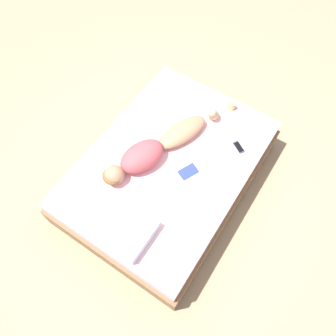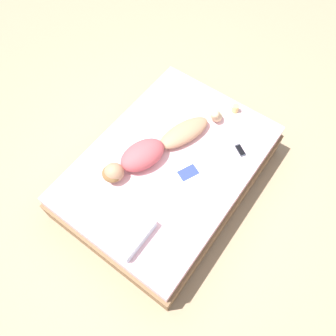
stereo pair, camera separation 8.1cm
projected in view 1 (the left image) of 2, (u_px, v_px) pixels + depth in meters
ground_plane at (168, 182)px, 3.85m from camera, size 12.00×12.00×0.00m
bed at (168, 172)px, 3.64m from camera, size 1.63×2.28×0.49m
person at (151, 151)px, 3.36m from camera, size 0.63×1.30×0.23m
open_magazine at (194, 179)px, 3.31m from camera, size 0.49×0.42×0.01m
coffee_mug at (232, 106)px, 3.71m from camera, size 0.10×0.07×0.10m
cell_phone at (239, 147)px, 3.49m from camera, size 0.17×0.14×0.01m
plush_toy at (213, 114)px, 3.60m from camera, size 0.14×0.16×0.20m
pillow at (124, 229)px, 3.00m from camera, size 0.50×0.43×0.12m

